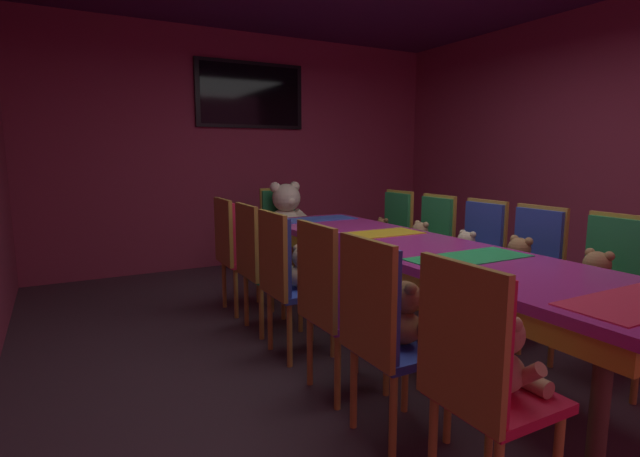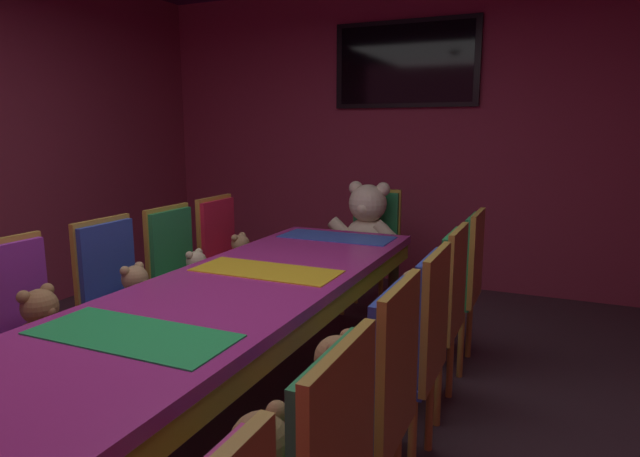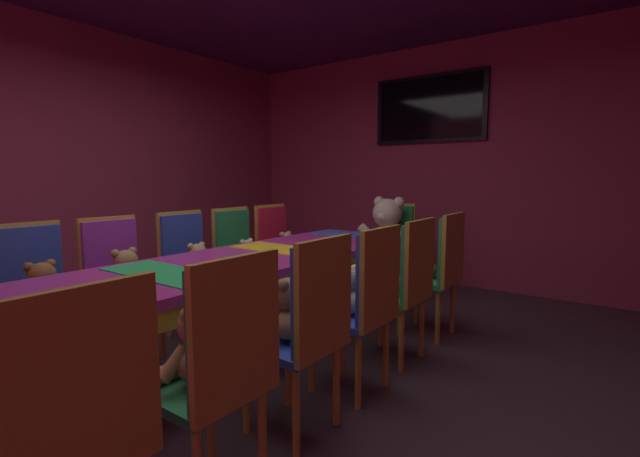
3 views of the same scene
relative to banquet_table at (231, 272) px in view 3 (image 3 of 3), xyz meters
name	(u,v)px [view 3 (image 3 of 3)]	position (x,y,z in m)	size (l,w,h in m)	color
ground_plane	(234,371)	(0.00, 0.00, -0.66)	(7.90, 7.90, 0.00)	#3F2D38
wall_back	(431,165)	(0.00, 3.20, 0.74)	(5.20, 0.12, 2.80)	#99334C
wall_left	(45,162)	(-2.60, 0.00, 0.74)	(0.12, 6.40, 2.80)	#99334C
banquet_table	(231,272)	(0.00, 0.00, 0.00)	(0.90, 3.44, 0.75)	#B22D8C
chair_left_1	(33,287)	(-0.87, -0.81, -0.06)	(0.42, 0.41, 0.98)	#2D47B2
teddy_left_1	(43,291)	(-0.72, -0.81, -0.06)	(0.26, 0.33, 0.32)	brown
chair_left_2	(115,273)	(-0.85, -0.30, -0.06)	(0.42, 0.41, 0.98)	purple
teddy_left_2	(127,276)	(-0.70, -0.30, -0.06)	(0.26, 0.34, 0.32)	#9E7247
chair_left_3	(187,260)	(-0.85, 0.30, -0.06)	(0.42, 0.41, 0.98)	#2D47B2
teddy_left_3	(198,264)	(-0.71, 0.30, -0.08)	(0.24, 0.31, 0.29)	tan
chair_left_4	(237,251)	(-0.83, 0.82, -0.06)	(0.42, 0.41, 0.98)	#268C4C
teddy_left_4	(248,256)	(-0.69, 0.82, -0.09)	(0.21, 0.28, 0.26)	beige
chair_left_5	(276,244)	(-0.84, 1.36, -0.06)	(0.42, 0.41, 0.98)	red
teddy_left_5	(287,247)	(-0.70, 1.36, -0.08)	(0.22, 0.29, 0.27)	tan
chair_right_0	(76,419)	(0.85, -1.34, -0.06)	(0.42, 0.41, 0.98)	#CC338C
teddy_right_0	(53,406)	(0.71, -1.34, -0.07)	(0.25, 0.32, 0.30)	#9E7247
chair_right_1	(224,358)	(0.86, -0.83, -0.06)	(0.42, 0.41, 0.98)	#268C4C
teddy_right_1	(198,349)	(0.72, -0.83, -0.06)	(0.26, 0.34, 0.32)	#9E7247
chair_right_2	(311,318)	(0.85, -0.27, -0.06)	(0.42, 0.41, 0.98)	#2D47B2
teddy_right_2	(288,313)	(0.70, -0.27, -0.06)	(0.26, 0.34, 0.32)	#9E7247
chair_right_3	(368,295)	(0.86, 0.24, -0.06)	(0.42, 0.41, 0.98)	#2D47B2
teddy_right_3	(347,293)	(0.72, 0.24, -0.08)	(0.24, 0.31, 0.29)	beige
chair_right_4	(408,277)	(0.85, 0.79, -0.06)	(0.42, 0.41, 0.98)	#268C4C
teddy_right_4	(389,276)	(0.71, 0.79, -0.07)	(0.24, 0.32, 0.30)	tan
chair_right_5	(443,263)	(0.86, 1.39, -0.06)	(0.42, 0.41, 0.98)	#268C4C
teddy_right_5	(425,264)	(0.72, 1.39, -0.09)	(0.21, 0.28, 0.26)	brown
throne_chair	(394,240)	(0.00, 2.27, -0.06)	(0.41, 0.42, 0.98)	#268C4C
king_teddy_bear	(387,231)	(0.00, 2.10, 0.06)	(0.64, 0.49, 0.60)	beige
wall_tv	(429,109)	(0.00, 3.11, 1.39)	(1.34, 0.06, 0.78)	black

